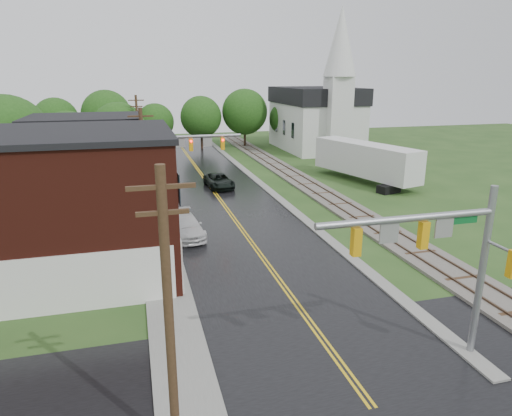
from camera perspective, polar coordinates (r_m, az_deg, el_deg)
name	(u,v)px	position (r m, az deg, el deg)	size (l,w,h in m)	color
ground	(373,409)	(17.85, 14.46, -23.16)	(160.00, 160.00, 0.00)	#26451A
main_road	(218,197)	(43.87, -4.82, 1.44)	(10.00, 90.00, 0.02)	black
cross_road	(348,374)	(19.23, 11.40, -19.69)	(60.00, 9.00, 0.02)	black
curb_right	(258,182)	(49.77, 0.27, 3.28)	(0.80, 70.00, 0.12)	gray
sidewalk_left	(154,217)	(38.46, -12.58, -1.05)	(2.40, 50.00, 0.12)	gray
brick_building	(45,206)	(28.14, -24.90, 0.24)	(14.30, 10.30, 8.30)	#4B1910
yellow_house	(90,179)	(38.78, -20.05, 3.39)	(8.00, 7.00, 6.40)	tan
darkred_building	(109,169)	(47.70, -17.93, 4.62)	(7.00, 6.00, 4.40)	#3F0F0C
church	(318,112)	(71.21, 7.81, 11.82)	(10.40, 18.40, 20.00)	silver
railroad	(298,179)	(51.12, 5.26, 3.68)	(3.20, 80.00, 0.30)	#59544C
traffic_signal_near	(439,247)	(18.62, 21.93, -4.49)	(7.34, 0.30, 7.20)	gray
traffic_signal_far	(182,151)	(39.46, -9.19, 7.00)	(7.34, 0.43, 7.20)	gray
utility_pole_a	(169,313)	(13.45, -10.86, -12.82)	(1.80, 0.28, 9.00)	#382616
utility_pole_b	(144,167)	(34.39, -13.81, 4.96)	(1.80, 0.28, 9.00)	#382616
utility_pole_c	(138,132)	(56.15, -14.50, 9.15)	(1.80, 0.28, 9.00)	#382616
tree_left_b	(9,141)	(45.23, -28.51, 7.37)	(7.60, 7.60, 9.69)	black
tree_left_c	(71,141)	(52.50, -22.17, 7.78)	(6.00, 6.00, 7.65)	black
tree_left_e	(120,130)	(58.04, -16.59, 9.30)	(6.40, 6.40, 8.16)	black
suv_dark	(219,181)	(47.17, -4.65, 3.39)	(2.38, 5.16, 1.43)	black
pickup_white	(186,226)	(33.16, -8.79, -2.26)	(2.13, 5.23, 1.52)	silver
semi_trailer	(366,160)	(50.72, 13.54, 5.91)	(6.48, 13.84, 4.19)	black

